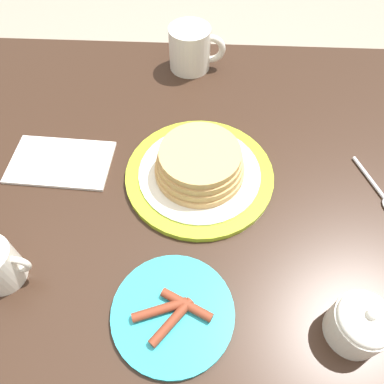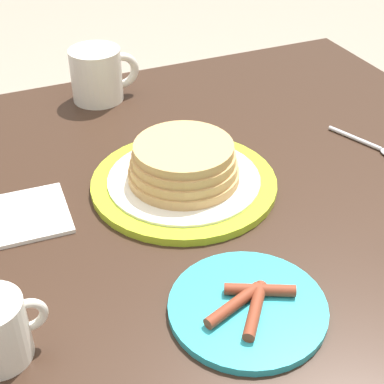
{
  "view_description": "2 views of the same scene",
  "coord_description": "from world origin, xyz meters",
  "px_view_note": "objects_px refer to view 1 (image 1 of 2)",
  "views": [
    {
      "loc": [
        0.06,
        -0.4,
        1.3
      ],
      "look_at": [
        0.04,
        -0.03,
        0.77
      ],
      "focal_mm": 35.0,
      "sensor_mm": 36.0,
      "label": 1
    },
    {
      "loc": [
        -0.23,
        -0.64,
        1.24
      ],
      "look_at": [
        0.04,
        -0.03,
        0.77
      ],
      "focal_mm": 55.0,
      "sensor_mm": 36.0,
      "label": 2
    }
  ],
  "objects_px": {
    "side_plate_bacon": "(173,313)",
    "napkin": "(61,162)",
    "coffee_mug": "(191,48)",
    "pancake_plate": "(200,168)",
    "spoon": "(382,196)",
    "sugar_bowl": "(361,323)"
  },
  "relations": [
    {
      "from": "side_plate_bacon",
      "to": "napkin",
      "type": "height_order",
      "value": "side_plate_bacon"
    },
    {
      "from": "side_plate_bacon",
      "to": "coffee_mug",
      "type": "height_order",
      "value": "coffee_mug"
    },
    {
      "from": "pancake_plate",
      "to": "spoon",
      "type": "xyz_separation_m",
      "value": [
        0.33,
        -0.03,
        -0.02
      ]
    },
    {
      "from": "pancake_plate",
      "to": "napkin",
      "type": "xyz_separation_m",
      "value": [
        -0.27,
        0.02,
        -0.02
      ]
    },
    {
      "from": "pancake_plate",
      "to": "side_plate_bacon",
      "type": "bearing_deg",
      "value": -96.53
    },
    {
      "from": "spoon",
      "to": "sugar_bowl",
      "type": "bearing_deg",
      "value": -112.87
    },
    {
      "from": "coffee_mug",
      "to": "napkin",
      "type": "distance_m",
      "value": 0.4
    },
    {
      "from": "coffee_mug",
      "to": "sugar_bowl",
      "type": "distance_m",
      "value": 0.66
    },
    {
      "from": "coffee_mug",
      "to": "sugar_bowl",
      "type": "relative_size",
      "value": 1.53
    },
    {
      "from": "sugar_bowl",
      "to": "napkin",
      "type": "relative_size",
      "value": 0.43
    },
    {
      "from": "pancake_plate",
      "to": "coffee_mug",
      "type": "height_order",
      "value": "coffee_mug"
    },
    {
      "from": "sugar_bowl",
      "to": "spoon",
      "type": "relative_size",
      "value": 0.62
    },
    {
      "from": "coffee_mug",
      "to": "side_plate_bacon",
      "type": "bearing_deg",
      "value": -89.77
    },
    {
      "from": "napkin",
      "to": "spoon",
      "type": "bearing_deg",
      "value": -4.69
    },
    {
      "from": "side_plate_bacon",
      "to": "napkin",
      "type": "xyz_separation_m",
      "value": [
        -0.24,
        0.28,
        -0.0
      ]
    },
    {
      "from": "napkin",
      "to": "spoon",
      "type": "relative_size",
      "value": 1.45
    },
    {
      "from": "sugar_bowl",
      "to": "napkin",
      "type": "xyz_separation_m",
      "value": [
        -0.5,
        0.29,
        -0.04
      ]
    },
    {
      "from": "pancake_plate",
      "to": "coffee_mug",
      "type": "relative_size",
      "value": 2.13
    },
    {
      "from": "sugar_bowl",
      "to": "pancake_plate",
      "type": "bearing_deg",
      "value": 130.45
    },
    {
      "from": "pancake_plate",
      "to": "spoon",
      "type": "relative_size",
      "value": 2.02
    },
    {
      "from": "coffee_mug",
      "to": "napkin",
      "type": "relative_size",
      "value": 0.66
    },
    {
      "from": "pancake_plate",
      "to": "spoon",
      "type": "bearing_deg",
      "value": -4.87
    }
  ]
}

